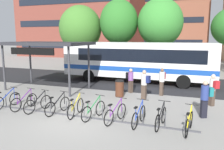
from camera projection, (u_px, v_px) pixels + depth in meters
name	position (u px, v px, depth m)	size (l,w,h in m)	color
ground	(78.00, 119.00, 10.19)	(200.00, 200.00, 0.00)	gray
bus_lane_asphalt	(130.00, 82.00, 18.74)	(80.00, 7.20, 0.01)	#232326
city_bus	(136.00, 60.00, 18.30)	(12.07, 2.81, 3.20)	white
bike_rack	(84.00, 116.00, 10.33)	(9.95, 0.17, 0.70)	#47474C
parked_bicycle_blue_0	(7.00, 100.00, 11.78)	(0.52, 1.71, 0.99)	black
parked_bicycle_purple_1	(24.00, 102.00, 11.52)	(0.52, 1.71, 0.99)	black
parked_bicycle_black_2	(38.00, 104.00, 11.17)	(0.55, 1.70, 0.99)	black
parked_bicycle_black_3	(58.00, 106.00, 10.86)	(0.52, 1.71, 0.99)	black
parked_bicycle_yellow_4	(76.00, 108.00, 10.54)	(0.52, 1.72, 0.99)	black
parked_bicycle_green_5	(94.00, 110.00, 10.17)	(0.59, 1.69, 0.99)	black
parked_bicycle_purple_6	(115.00, 114.00, 9.73)	(0.61, 1.68, 0.99)	black
parked_bicycle_blue_7	(139.00, 116.00, 9.41)	(0.52, 1.72, 0.99)	black
parked_bicycle_black_8	(161.00, 118.00, 9.20)	(0.52, 1.72, 0.99)	black
parked_bicycle_yellow_9	(189.00, 123.00, 8.67)	(0.52, 1.71, 0.99)	black
transit_shelter	(46.00, 45.00, 15.58)	(6.02, 3.60, 3.29)	#38383D
commuter_red_pack_0	(162.00, 80.00, 14.17)	(0.39, 0.56, 1.72)	#47382D
commuter_black_pack_1	(130.00, 79.00, 14.93)	(0.61, 0.53, 1.60)	#47382D
commuter_navy_pack_2	(145.00, 83.00, 13.23)	(0.58, 0.43, 1.74)	#47382D
commuter_teal_pack_3	(205.00, 97.00, 10.20)	(0.60, 0.51, 1.72)	black
commuter_red_pack_5	(213.00, 88.00, 11.97)	(0.56, 0.60, 1.71)	#47382D
trash_bin	(120.00, 88.00, 13.96)	(0.55, 0.55, 1.03)	#4C2819
street_tree_1	(119.00, 22.00, 23.75)	(3.99, 3.99, 7.50)	brown
street_tree_2	(160.00, 23.00, 22.64)	(4.49, 4.49, 7.46)	brown
street_tree_3	(80.00, 29.00, 25.18)	(4.68, 4.68, 7.10)	brown
building_left_wing	(82.00, 17.00, 44.40)	(22.27, 12.07, 15.04)	brown
building_centre_block	(165.00, 14.00, 49.80)	(17.64, 10.34, 17.21)	brown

